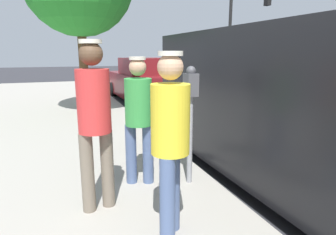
{
  "coord_description": "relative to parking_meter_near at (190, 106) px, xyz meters",
  "views": [
    {
      "loc": [
        2.86,
        2.52,
        1.82
      ],
      "look_at": [
        1.65,
        -0.73,
        1.05
      ],
      "focal_mm": 30.94,
      "sensor_mm": 36.0,
      "label": 1
    }
  ],
  "objects": [
    {
      "name": "parked_van",
      "position": [
        -1.5,
        0.21,
        -0.03
      ],
      "size": [
        2.2,
        5.23,
        2.15
      ],
      "color": "black",
      "rests_on": "ground"
    },
    {
      "name": "pedestrian_in_red",
      "position": [
        1.2,
        0.25,
        0.01
      ],
      "size": [
        0.36,
        0.34,
        1.8
      ],
      "color": "#726656",
      "rests_on": "sidewalk_slab"
    },
    {
      "name": "parking_meter_near",
      "position": [
        0.0,
        0.0,
        0.0
      ],
      "size": [
        0.14,
        0.18,
        1.52
      ],
      "color": "gray",
      "rests_on": "sidewalk_slab"
    },
    {
      "name": "pedestrian_in_yellow",
      "position": [
        0.64,
        0.98,
        -0.06
      ],
      "size": [
        0.34,
        0.34,
        1.69
      ],
      "color": "#4C608C",
      "rests_on": "sidewalk_slab"
    },
    {
      "name": "parked_sedan_behind",
      "position": [
        -1.52,
        -7.55,
        -0.43
      ],
      "size": [
        2.11,
        4.47,
        1.65
      ],
      "color": "maroon",
      "rests_on": "ground"
    },
    {
      "name": "traffic_light_corner",
      "position": [
        -7.61,
        -10.01,
        2.34
      ],
      "size": [
        2.48,
        0.42,
        5.2
      ],
      "color": "black",
      "rests_on": "ground"
    },
    {
      "name": "pedestrian_in_green",
      "position": [
        0.61,
        -0.22,
        -0.1
      ],
      "size": [
        0.35,
        0.34,
        1.63
      ],
      "color": "#4C608C",
      "rests_on": "sidewalk_slab"
    },
    {
      "name": "ground_plane",
      "position": [
        -1.35,
        0.73,
        -1.18
      ],
      "size": [
        80.0,
        80.0,
        0.0
      ],
      "primitive_type": "plane",
      "color": "#2D2D33"
    }
  ]
}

